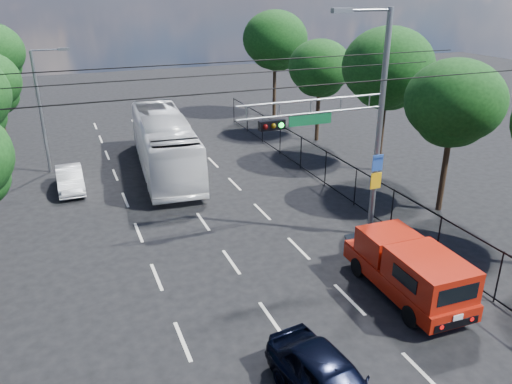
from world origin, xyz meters
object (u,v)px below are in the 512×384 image
navy_hatchback (330,383)px  white_bus (164,143)px  signal_mast (355,122)px  white_van (70,179)px  red_pickup (408,268)px

navy_hatchback → white_bus: white_bus is taller
signal_mast → navy_hatchback: bearing=-124.1°
signal_mast → white_van: signal_mast is taller
navy_hatchback → white_bus: (0.03, 19.67, 0.94)m
red_pickup → white_bus: white_bus is taller
signal_mast → red_pickup: size_ratio=1.72×
red_pickup → white_van: (-10.50, 15.02, -0.46)m
navy_hatchback → white_van: bearing=99.2°
white_bus → white_van: 5.69m
white_bus → white_van: bearing=-162.4°
red_pickup → white_van: 18.33m
signal_mast → red_pickup: signal_mast is taller
signal_mast → navy_hatchback: signal_mast is taller
signal_mast → red_pickup: bearing=-93.7°
white_van → signal_mast: bearing=-44.7°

